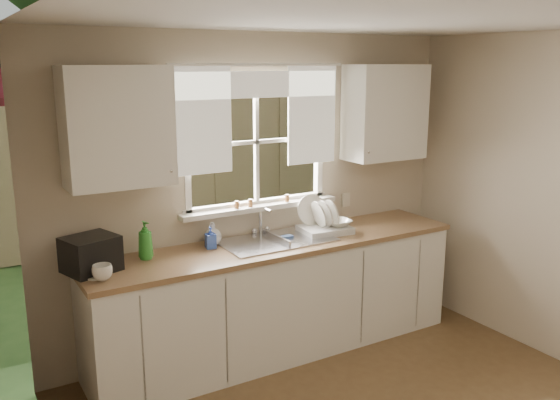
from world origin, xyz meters
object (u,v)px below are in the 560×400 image
soap_bottle_a (145,240)px  cup (102,272)px  black_appliance (91,254)px  dish_rack (324,224)px

soap_bottle_a → cup: size_ratio=2.13×
cup → black_appliance: black_appliance is taller
soap_bottle_a → cup: 0.47m
cup → black_appliance: 0.22m
black_appliance → soap_bottle_a: bearing=-8.5°
soap_bottle_a → black_appliance: soap_bottle_a is taller
dish_rack → cup: 1.84m
dish_rack → black_appliance: (-1.86, 0.03, 0.05)m
cup → black_appliance: size_ratio=0.40×
cup → black_appliance: (-0.02, 0.20, 0.07)m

